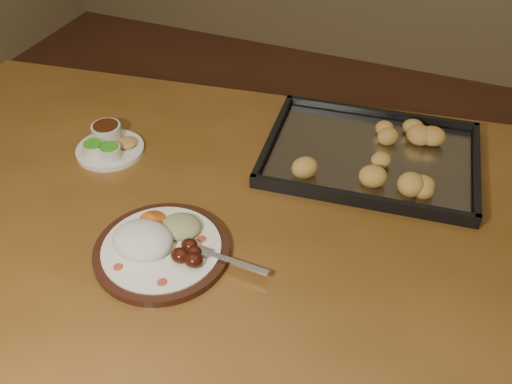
% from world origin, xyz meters
% --- Properties ---
extents(ground, '(4.00, 4.00, 0.00)m').
position_xyz_m(ground, '(0.00, 0.00, 0.00)').
color(ground, '#572E1D').
rests_on(ground, ground).
extents(dining_table, '(1.61, 1.10, 0.75)m').
position_xyz_m(dining_table, '(-0.03, -0.16, 0.65)').
color(dining_table, brown).
rests_on(dining_table, ground).
extents(dinner_plate, '(0.32, 0.24, 0.06)m').
position_xyz_m(dinner_plate, '(-0.08, -0.30, 0.77)').
color(dinner_plate, black).
rests_on(dinner_plate, dining_table).
extents(condiment_saucer, '(0.15, 0.15, 0.05)m').
position_xyz_m(condiment_saucer, '(-0.33, -0.07, 0.77)').
color(condiment_saucer, silver).
rests_on(condiment_saucer, dining_table).
extents(baking_tray, '(0.48, 0.37, 0.05)m').
position_xyz_m(baking_tray, '(0.20, 0.11, 0.76)').
color(baking_tray, black).
rests_on(baking_tray, dining_table).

